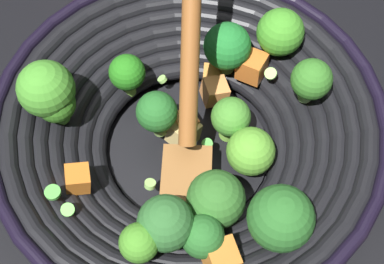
{
  "coord_description": "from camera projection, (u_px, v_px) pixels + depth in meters",
  "views": [
    {
      "loc": [
        0.14,
        0.25,
        0.55
      ],
      "look_at": [
        -0.01,
        -0.01,
        0.03
      ],
      "focal_mm": 51.74,
      "sensor_mm": 36.0,
      "label": 1
    }
  ],
  "objects": [
    {
      "name": "ground_plane",
      "position": [
        189.0,
        152.0,
        0.62
      ],
      "size": [
        4.0,
        4.0,
        0.0
      ],
      "primitive_type": "plane",
      "color": "black"
    },
    {
      "name": "wok",
      "position": [
        190.0,
        129.0,
        0.57
      ],
      "size": [
        0.41,
        0.41,
        0.29
      ],
      "color": "black",
      "rests_on": "ground"
    }
  ]
}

